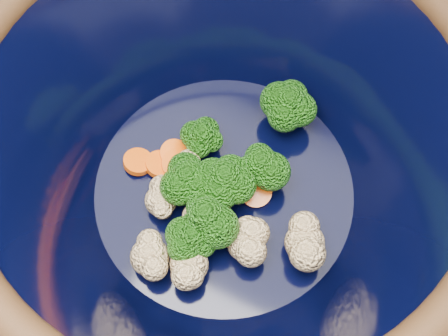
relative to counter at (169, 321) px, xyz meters
The scene contains 3 objects.
counter is the anchor object (origin of this frame).
mixing_bowl 0.55m from the counter, 33.95° to the left, with size 0.39×0.39×0.17m.
vegetable_pile 0.52m from the counter, 26.09° to the left, with size 0.19×0.20×0.06m.
Camera 1 is at (0.17, -0.14, 1.42)m, focal length 50.00 mm.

